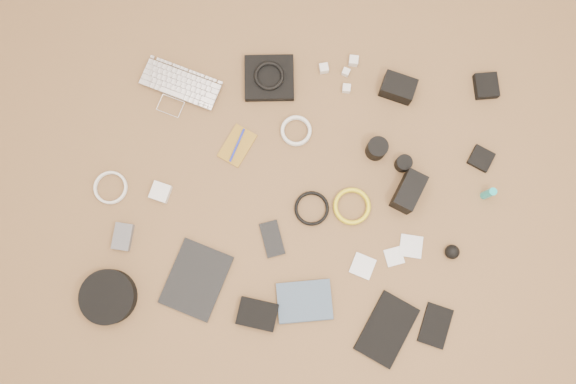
# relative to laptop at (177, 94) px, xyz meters

# --- Properties ---
(room_shell) EXTENTS (4.04, 4.04, 2.58)m
(room_shell) POSITION_rel_laptop_xyz_m (0.46, -0.35, 1.24)
(room_shell) COLOR olive
(room_shell) RESTS_ON ground
(laptop) EXTENTS (0.34, 0.28, 0.02)m
(laptop) POSITION_rel_laptop_xyz_m (0.00, 0.00, 0.00)
(laptop) COLOR silver
(laptop) RESTS_ON ground
(headphone_pouch) EXTENTS (0.20, 0.19, 0.03)m
(headphone_pouch) POSITION_rel_laptop_xyz_m (0.34, 0.09, 0.00)
(headphone_pouch) COLOR black
(headphone_pouch) RESTS_ON ground
(headphones) EXTENTS (0.12, 0.12, 0.01)m
(headphones) POSITION_rel_laptop_xyz_m (0.34, 0.09, 0.03)
(headphones) COLOR black
(headphones) RESTS_ON headphone_pouch
(charger_a) EXTENTS (0.04, 0.04, 0.03)m
(charger_a) POSITION_rel_laptop_xyz_m (0.54, 0.15, 0.00)
(charger_a) COLOR silver
(charger_a) RESTS_ON ground
(charger_b) EXTENTS (0.03, 0.03, 0.02)m
(charger_b) POSITION_rel_laptop_xyz_m (0.62, 0.14, 0.00)
(charger_b) COLOR silver
(charger_b) RESTS_ON ground
(charger_c) EXTENTS (0.03, 0.03, 0.03)m
(charger_c) POSITION_rel_laptop_xyz_m (0.65, 0.18, 0.00)
(charger_c) COLOR silver
(charger_c) RESTS_ON ground
(charger_d) EXTENTS (0.03, 0.03, 0.03)m
(charger_d) POSITION_rel_laptop_xyz_m (0.63, 0.07, 0.00)
(charger_d) COLOR silver
(charger_d) RESTS_ON ground
(dslr_camera) EXTENTS (0.14, 0.11, 0.07)m
(dslr_camera) POSITION_rel_laptop_xyz_m (0.82, 0.09, 0.02)
(dslr_camera) COLOR black
(dslr_camera) RESTS_ON ground
(lens_pouch) EXTENTS (0.10, 0.11, 0.03)m
(lens_pouch) POSITION_rel_laptop_xyz_m (1.15, 0.13, 0.01)
(lens_pouch) COLOR black
(lens_pouch) RESTS_ON ground
(notebook_olive) EXTENTS (0.14, 0.17, 0.01)m
(notebook_olive) POSITION_rel_laptop_xyz_m (0.24, -0.18, -0.01)
(notebook_olive) COLOR olive
(notebook_olive) RESTS_ON ground
(pen_blue) EXTENTS (0.05, 0.13, 0.01)m
(pen_blue) POSITION_rel_laptop_xyz_m (0.24, -0.18, 0.00)
(pen_blue) COLOR #1622B3
(pen_blue) RESTS_ON notebook_olive
(cable_white_a) EXTENTS (0.15, 0.15, 0.01)m
(cable_white_a) POSITION_rel_laptop_xyz_m (0.46, -0.10, -0.00)
(cable_white_a) COLOR white
(cable_white_a) RESTS_ON ground
(lens_a) EXTENTS (0.08, 0.08, 0.08)m
(lens_a) POSITION_rel_laptop_xyz_m (0.75, -0.15, 0.03)
(lens_a) COLOR black
(lens_a) RESTS_ON ground
(lens_b) EXTENTS (0.06, 0.06, 0.05)m
(lens_b) POSITION_rel_laptop_xyz_m (0.85, -0.20, 0.02)
(lens_b) COLOR black
(lens_b) RESTS_ON ground
(card_reader) EXTENTS (0.10, 0.10, 0.02)m
(card_reader) POSITION_rel_laptop_xyz_m (1.14, -0.15, -0.00)
(card_reader) COLOR black
(card_reader) RESTS_ON ground
(power_brick) EXTENTS (0.08, 0.08, 0.03)m
(power_brick) POSITION_rel_laptop_xyz_m (-0.01, -0.37, 0.00)
(power_brick) COLOR silver
(power_brick) RESTS_ON ground
(cable_white_b) EXTENTS (0.15, 0.15, 0.01)m
(cable_white_b) POSITION_rel_laptop_xyz_m (-0.20, -0.37, -0.01)
(cable_white_b) COLOR white
(cable_white_b) RESTS_ON ground
(cable_black) EXTENTS (0.14, 0.14, 0.01)m
(cable_black) POSITION_rel_laptop_xyz_m (0.54, -0.39, -0.01)
(cable_black) COLOR black
(cable_black) RESTS_ON ground
(cable_yellow) EXTENTS (0.16, 0.16, 0.02)m
(cable_yellow) POSITION_rel_laptop_xyz_m (0.68, -0.37, -0.00)
(cable_yellow) COLOR yellow
(cable_yellow) RESTS_ON ground
(flash) EXTENTS (0.12, 0.15, 0.10)m
(flash) POSITION_rel_laptop_xyz_m (0.87, -0.30, 0.04)
(flash) COLOR black
(flash) RESTS_ON ground
(lens_cleaner) EXTENTS (0.03, 0.03, 0.10)m
(lens_cleaner) POSITION_rel_laptop_xyz_m (1.16, -0.28, 0.04)
(lens_cleaner) COLOR #1BACB3
(lens_cleaner) RESTS_ON ground
(battery_charger) EXTENTS (0.07, 0.10, 0.03)m
(battery_charger) POSITION_rel_laptop_xyz_m (-0.13, -0.55, 0.00)
(battery_charger) COLOR #545559
(battery_charger) RESTS_ON ground
(tablet) EXTENTS (0.25, 0.29, 0.01)m
(tablet) POSITION_rel_laptop_xyz_m (0.15, -0.68, -0.01)
(tablet) COLOR black
(tablet) RESTS_ON ground
(phone) EXTENTS (0.10, 0.14, 0.01)m
(phone) POSITION_rel_laptop_xyz_m (0.40, -0.51, -0.01)
(phone) COLOR black
(phone) RESTS_ON ground
(filter_case_left) EXTENTS (0.10, 0.10, 0.01)m
(filter_case_left) POSITION_rel_laptop_xyz_m (0.73, -0.58, -0.01)
(filter_case_left) COLOR silver
(filter_case_left) RESTS_ON ground
(filter_case_mid) EXTENTS (0.08, 0.08, 0.01)m
(filter_case_mid) POSITION_rel_laptop_xyz_m (0.84, -0.53, -0.01)
(filter_case_mid) COLOR silver
(filter_case_mid) RESTS_ON ground
(filter_case_right) EXTENTS (0.08, 0.08, 0.01)m
(filter_case_right) POSITION_rel_laptop_xyz_m (0.90, -0.49, -0.01)
(filter_case_right) COLOR silver
(filter_case_right) RESTS_ON ground
(air_blower) EXTENTS (0.06, 0.06, 0.05)m
(air_blower) POSITION_rel_laptop_xyz_m (1.04, -0.50, 0.01)
(air_blower) COLOR black
(air_blower) RESTS_ON ground
(headphone_case) EXTENTS (0.25, 0.25, 0.05)m
(headphone_case) POSITION_rel_laptop_xyz_m (-0.15, -0.76, 0.01)
(headphone_case) COLOR black
(headphone_case) RESTS_ON ground
(drive_case) EXTENTS (0.15, 0.11, 0.03)m
(drive_case) POSITION_rel_laptop_xyz_m (0.38, -0.77, 0.01)
(drive_case) COLOR black
(drive_case) RESTS_ON ground
(paperback) EXTENTS (0.21, 0.17, 0.02)m
(paperback) POSITION_rel_laptop_xyz_m (0.55, -0.79, -0.00)
(paperback) COLOR #3E526A
(paperback) RESTS_ON ground
(notebook_black_a) EXTENTS (0.23, 0.27, 0.02)m
(notebook_black_a) POSITION_rel_laptop_xyz_m (0.83, -0.79, -0.00)
(notebook_black_a) COLOR black
(notebook_black_a) RESTS_ON ground
(notebook_black_b) EXTENTS (0.12, 0.16, 0.01)m
(notebook_black_b) POSITION_rel_laptop_xyz_m (1.00, -0.76, -0.01)
(notebook_black_b) COLOR black
(notebook_black_b) RESTS_ON ground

